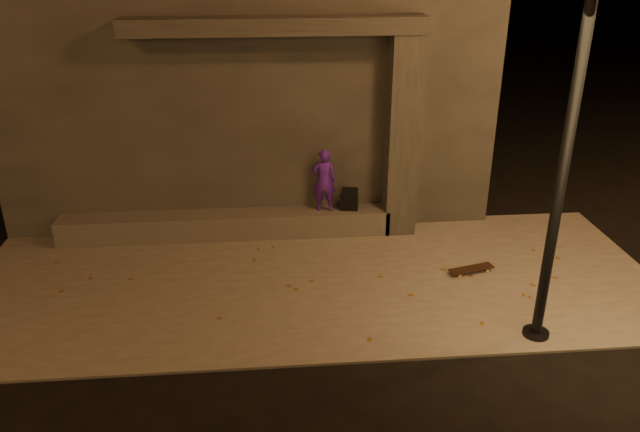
{
  "coord_description": "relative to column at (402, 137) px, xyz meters",
  "views": [
    {
      "loc": [
        -0.7,
        -6.75,
        5.06
      ],
      "look_at": [
        0.08,
        2.0,
        1.15
      ],
      "focal_mm": 35.0,
      "sensor_mm": 36.0,
      "label": 1
    }
  ],
  "objects": [
    {
      "name": "sidewalk",
      "position": [
        -1.7,
        -1.75,
        -1.82
      ],
      "size": [
        11.0,
        4.4,
        0.04
      ],
      "primitive_type": "cube",
      "color": "#655F58",
      "rests_on": "ground"
    },
    {
      "name": "skateboarder",
      "position": [
        -1.39,
        0.0,
        -0.77
      ],
      "size": [
        0.45,
        0.32,
        1.17
      ],
      "primitive_type": "imported",
      "rotation": [
        0.0,
        0.0,
        3.05
      ],
      "color": "#4D19A8",
      "rests_on": "ledge"
    },
    {
      "name": "backpack",
      "position": [
        -0.93,
        0.0,
        -1.19
      ],
      "size": [
        0.37,
        0.28,
        0.47
      ],
      "rotation": [
        0.0,
        0.0,
        -0.21
      ],
      "color": "black",
      "rests_on": "ledge"
    },
    {
      "name": "ledge",
      "position": [
        -3.2,
        0.0,
        -1.58
      ],
      "size": [
        6.0,
        0.55,
        0.45
      ],
      "primitive_type": "cube",
      "color": "#56554E",
      "rests_on": "sidewalk"
    },
    {
      "name": "ground",
      "position": [
        -1.7,
        -3.75,
        -1.84
      ],
      "size": [
        120.0,
        120.0,
        0.0
      ],
      "primitive_type": "plane",
      "color": "black",
      "rests_on": "ground"
    },
    {
      "name": "canopy",
      "position": [
        -2.2,
        0.05,
        1.94
      ],
      "size": [
        5.0,
        0.7,
        0.28
      ],
      "primitive_type": "cube",
      "color": "#34322F",
      "rests_on": "column"
    },
    {
      "name": "street_lamp_0",
      "position": [
        1.22,
        -3.57,
        2.15
      ],
      "size": [
        0.36,
        0.36,
        7.01
      ],
      "color": "black",
      "rests_on": "ground"
    },
    {
      "name": "skateboard",
      "position": [
        0.87,
        -1.77,
        -1.73
      ],
      "size": [
        0.8,
        0.39,
        0.09
      ],
      "rotation": [
        0.0,
        0.0,
        0.26
      ],
      "color": "black",
      "rests_on": "sidewalk"
    },
    {
      "name": "column",
      "position": [
        0.0,
        0.0,
        0.0
      ],
      "size": [
        0.55,
        0.55,
        3.6
      ],
      "primitive_type": "cube",
      "color": "#34322F",
      "rests_on": "sidewalk"
    },
    {
      "name": "building",
      "position": [
        -2.7,
        2.74,
        0.77
      ],
      "size": [
        9.0,
        5.1,
        5.22
      ],
      "color": "#34322F",
      "rests_on": "ground"
    }
  ]
}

